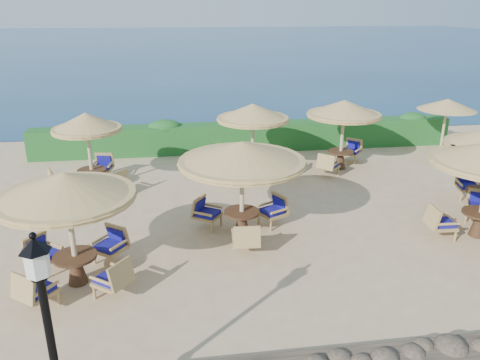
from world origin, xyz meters
TOP-DOWN VIEW (x-y plane):
  - ground at (0.00, 0.00)m, footprint 120.00×120.00m
  - sea at (0.00, 70.00)m, footprint 160.00×160.00m
  - hedge at (0.00, 7.20)m, footprint 18.00×0.90m
  - lamp_post at (-4.80, -6.80)m, footprint 0.44×0.44m
  - extra_parasol at (7.80, 5.20)m, footprint 2.30×2.30m
  - cafe_set_0 at (-5.41, -2.52)m, footprint 2.95×2.95m
  - cafe_set_1 at (-1.39, -0.69)m, footprint 3.36×3.36m
  - cafe_set_3 at (-5.93, 3.39)m, footprint 2.73×2.62m
  - cafe_set_4 at (-0.30, 4.10)m, footprint 2.74×2.74m
  - cafe_set_5 at (3.15, 4.29)m, footprint 2.76×2.76m

SIDE VIEW (x-z plane):
  - ground at x=0.00m, z-range 0.00..0.00m
  - sea at x=0.00m, z-range 0.00..0.00m
  - hedge at x=0.00m, z-range 0.00..1.20m
  - lamp_post at x=-4.80m, z-range -0.10..3.21m
  - cafe_set_3 at x=-5.93m, z-range 0.43..3.09m
  - cafe_set_0 at x=-5.41m, z-range 0.53..3.19m
  - cafe_set_4 at x=-0.30m, z-range 0.54..3.19m
  - cafe_set_5 at x=3.15m, z-range 0.68..3.33m
  - cafe_set_1 at x=-1.39m, z-range 0.69..3.34m
  - extra_parasol at x=7.80m, z-range 0.97..3.37m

